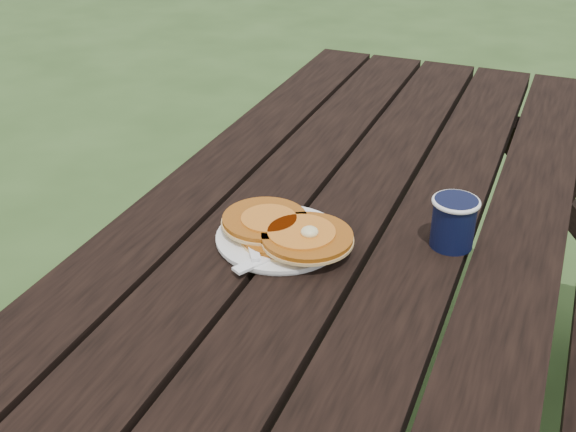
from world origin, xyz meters
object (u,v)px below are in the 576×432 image
at_px(picnic_table, 343,365).
at_px(plate, 280,238).
at_px(coffee_cup, 454,219).
at_px(pancake_stack, 287,231).

distance_m(picnic_table, plate, 0.43).
bearing_deg(coffee_cup, plate, -160.29).
xyz_separation_m(pancake_stack, coffee_cup, (0.26, 0.10, 0.03)).
bearing_deg(coffee_cup, pancake_stack, -158.66).
distance_m(plate, pancake_stack, 0.02).
xyz_separation_m(picnic_table, pancake_stack, (-0.06, -0.16, 0.41)).
relative_size(plate, coffee_cup, 2.42).
bearing_deg(picnic_table, pancake_stack, -109.99).
relative_size(picnic_table, pancake_stack, 7.70).
bearing_deg(pancake_stack, coffee_cup, 21.34).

